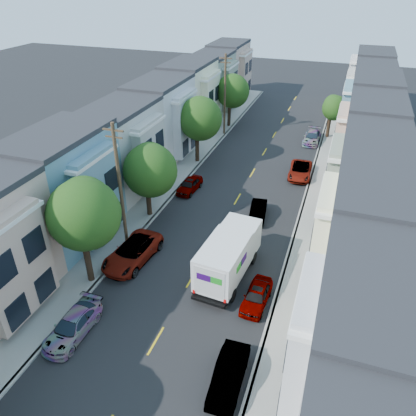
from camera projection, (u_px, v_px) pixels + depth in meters
The scene contains 25 objects.
ground at pixel (192, 278), 28.93m from camera, with size 160.00×160.00×0.00m, color black.
road_slab at pixel (245, 185), 41.06m from camera, with size 12.00×70.00×0.02m, color black.
curb_left at pixel (190, 176), 42.73m from camera, with size 0.30×70.00×0.15m, color gray.
curb_right at pixel (306, 194), 39.33m from camera, with size 0.30×70.00×0.15m, color gray.
sidewalk_left at pixel (178, 174), 43.10m from camera, with size 2.60×70.00×0.15m, color gray.
sidewalk_right at pixel (319, 196), 38.96m from camera, with size 2.60×70.00×0.15m, color gray.
centerline at pixel (245, 185), 41.07m from camera, with size 0.12×70.00×0.01m, color gold.
townhouse_row_left at pixel (146, 170), 44.21m from camera, with size 5.00×70.00×8.50m, color gray.
townhouse_row_right at pixel (361, 204), 37.93m from camera, with size 5.00×70.00×8.50m, color gray.
tree_b at pixel (83, 215), 25.70m from camera, with size 4.70×4.70×7.96m.
tree_c at pixel (149, 171), 33.78m from camera, with size 4.56×4.56×6.75m.
tree_d at pixel (199, 119), 43.27m from camera, with size 4.70×4.70×7.44m.
tree_e at pixel (232, 91), 53.45m from camera, with size 4.42×4.42×7.09m.
tree_far_r at pixel (334, 108), 50.33m from camera, with size 3.10×3.10×5.47m.
utility_pole_near at pixel (120, 188), 29.67m from camera, with size 1.60×0.26×10.00m.
utility_pole_far at pixel (225, 95), 50.71m from camera, with size 1.60×0.26×10.00m.
fedex_truck at pixel (229, 255), 28.22m from camera, with size 2.64×6.86×3.29m.
lead_sedan at pixel (258, 212), 35.50m from camera, with size 1.32×3.75×1.25m, color black.
parked_left_b at pixel (73, 326), 24.23m from camera, with size 1.83×4.35×1.30m, color black.
parked_left_c at pixel (133, 252), 30.22m from camera, with size 2.55×5.53×1.54m, color #959595.
parked_left_d at pixel (190, 185), 39.73m from camera, with size 1.49×3.90×1.27m, color #3A0304.
parked_right_a at pixel (229, 375), 21.28m from camera, with size 1.46×4.14×1.38m, color #363636.
parked_right_b at pixel (257, 296), 26.44m from camera, with size 1.51×3.94×1.28m, color silver.
parked_right_c at pixel (300, 171), 42.43m from camera, with size 2.22×4.82×1.34m, color black.
parked_right_d at pixel (312, 137), 50.63m from camera, with size 1.89×4.51×1.35m, color black.
Camera 1 is at (8.37, -20.61, 19.19)m, focal length 35.00 mm.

